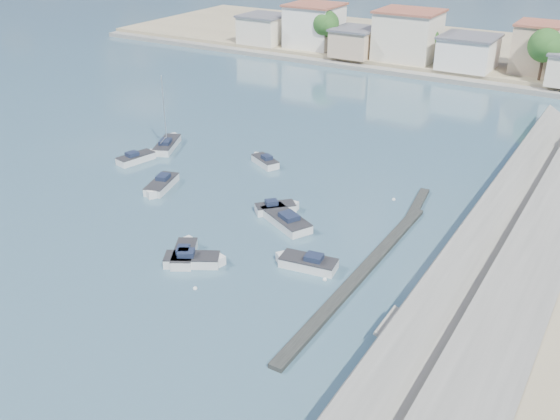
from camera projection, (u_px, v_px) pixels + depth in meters
name	position (u px, v px, depth m)	size (l,w,h in m)	color
ground	(411.00, 145.00, 75.42)	(400.00, 400.00, 0.00)	#335066
seawall_walkway	(522.00, 290.00, 45.77)	(5.00, 90.00, 1.80)	slate
breakwater	(373.00, 258.00, 51.23)	(2.00, 31.02, 0.35)	black
far_shore_land	(512.00, 56.00, 114.92)	(160.00, 40.00, 1.40)	gray
far_shore_quay	(481.00, 84.00, 98.98)	(160.00, 2.50, 0.80)	slate
shore_trees	(539.00, 57.00, 90.30)	(74.56, 38.32, 7.92)	#38281E
motorboat_a	(185.00, 253.00, 51.62)	(3.51, 4.47, 1.48)	silver
motorboat_b	(278.00, 208.00, 59.10)	(3.71, 3.76, 1.48)	silver
motorboat_c	(284.00, 219.00, 57.10)	(6.22, 4.61, 1.48)	silver
motorboat_d	(305.00, 263.00, 50.21)	(5.24, 2.56, 1.48)	silver
motorboat_e	(138.00, 158.00, 70.59)	(2.62, 4.90, 1.48)	silver
motorboat_f	(264.00, 161.00, 69.72)	(4.12, 3.14, 1.48)	silver
motorboat_g	(161.00, 186.00, 63.75)	(3.15, 5.48, 1.48)	silver
motorboat_h	(195.00, 260.00, 50.55)	(4.77, 3.73, 1.48)	silver
sailboat	(168.00, 144.00, 74.48)	(4.17, 6.22, 9.00)	silver
mooring_buoys	(370.00, 257.00, 51.67)	(16.35, 27.88, 0.34)	silver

